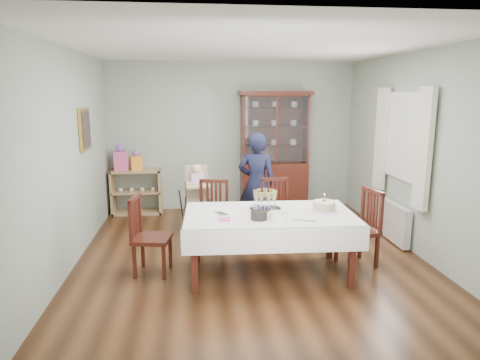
{
  "coord_description": "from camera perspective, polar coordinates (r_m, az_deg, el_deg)",
  "views": [
    {
      "loc": [
        -0.73,
        -5.37,
        2.15
      ],
      "look_at": [
        -0.11,
        0.2,
        1.0
      ],
      "focal_mm": 32.0,
      "sensor_mm": 36.0,
      "label": 1
    }
  ],
  "objects": [
    {
      "name": "floor",
      "position": [
        5.83,
        1.3,
        -10.06
      ],
      "size": [
        5.0,
        5.0,
        0.0
      ],
      "primitive_type": "plane",
      "color": "#593319",
      "rests_on": "ground"
    },
    {
      "name": "room_shell",
      "position": [
        5.96,
        0.69,
        7.3
      ],
      "size": [
        5.0,
        5.0,
        5.0
      ],
      "color": "#9EAA99",
      "rests_on": "floor"
    },
    {
      "name": "dining_table",
      "position": [
        5.17,
        3.87,
        -8.41
      ],
      "size": [
        2.05,
        1.23,
        0.76
      ],
      "rotation": [
        0.0,
        0.0,
        -0.04
      ],
      "color": "#471811",
      "rests_on": "floor"
    },
    {
      "name": "china_cabinet",
      "position": [
        7.84,
        4.59,
        4.02
      ],
      "size": [
        1.3,
        0.48,
        2.18
      ],
      "color": "#471811",
      "rests_on": "floor"
    },
    {
      "name": "sideboard",
      "position": [
        7.91,
        -13.61,
        -1.52
      ],
      "size": [
        0.9,
        0.38,
        0.8
      ],
      "color": "tan",
      "rests_on": "floor"
    },
    {
      "name": "picture_frame",
      "position": [
        6.37,
        -20.01,
        6.39
      ],
      "size": [
        0.04,
        0.48,
        0.58
      ],
      "primitive_type": "cube",
      "color": "gold",
      "rests_on": "room_shell"
    },
    {
      "name": "window",
      "position": [
        6.42,
        21.13,
        5.45
      ],
      "size": [
        0.04,
        1.02,
        1.22
      ],
      "primitive_type": "cube",
      "color": "white",
      "rests_on": "room_shell"
    },
    {
      "name": "curtain_left",
      "position": [
        5.86,
        23.3,
        3.78
      ],
      "size": [
        0.07,
        0.3,
        1.55
      ],
      "primitive_type": "cube",
      "color": "silver",
      "rests_on": "room_shell"
    },
    {
      "name": "curtain_right",
      "position": [
        6.96,
        18.3,
        5.23
      ],
      "size": [
        0.07,
        0.3,
        1.55
      ],
      "primitive_type": "cube",
      "color": "silver",
      "rests_on": "room_shell"
    },
    {
      "name": "radiator",
      "position": [
        6.63,
        19.88,
        -5.34
      ],
      "size": [
        0.1,
        0.8,
        0.55
      ],
      "primitive_type": "cube",
      "color": "white",
      "rests_on": "floor"
    },
    {
      "name": "chair_far_left",
      "position": [
        6.0,
        -3.75,
        -6.56
      ],
      "size": [
        0.51,
        0.51,
        0.95
      ],
      "rotation": [
        0.0,
        0.0,
        -0.23
      ],
      "color": "#471811",
      "rests_on": "floor"
    },
    {
      "name": "chair_far_right",
      "position": [
        6.2,
        4.95,
        -6.02
      ],
      "size": [
        0.44,
        0.44,
        0.94
      ],
      "rotation": [
        0.0,
        0.0,
        0.05
      ],
      "color": "#471811",
      "rests_on": "floor"
    },
    {
      "name": "chair_end_left",
      "position": [
        5.32,
        -11.77,
        -9.21
      ],
      "size": [
        0.49,
        0.49,
        0.95
      ],
      "rotation": [
        0.0,
        0.0,
        1.4
      ],
      "color": "#471811",
      "rests_on": "floor"
    },
    {
      "name": "chair_end_right",
      "position": [
        5.66,
        15.45,
        -8.08
      ],
      "size": [
        0.52,
        0.52,
        0.97
      ],
      "rotation": [
        0.0,
        0.0,
        -1.35
      ],
      "color": "#471811",
      "rests_on": "floor"
    },
    {
      "name": "woman",
      "position": [
        6.51,
        2.25,
        -0.54
      ],
      "size": [
        0.65,
        0.52,
        1.57
      ],
      "primitive_type": "imported",
      "rotation": [
        0.0,
        0.0,
        2.87
      ],
      "color": "black",
      "rests_on": "floor"
    },
    {
      "name": "high_chair",
      "position": [
        6.69,
        -5.67,
        -3.47
      ],
      "size": [
        0.53,
        0.53,
        1.08
      ],
      "rotation": [
        0.0,
        0.0,
        0.1
      ],
      "color": "black",
      "rests_on": "floor"
    },
    {
      "name": "champagne_tray",
      "position": [
        5.17,
        3.35,
        -3.15
      ],
      "size": [
        0.39,
        0.39,
        0.24
      ],
      "color": "silver",
      "rests_on": "dining_table"
    },
    {
      "name": "birthday_cake",
      "position": [
        5.22,
        11.14,
        -3.45
      ],
      "size": [
        0.31,
        0.31,
        0.21
      ],
      "color": "white",
      "rests_on": "dining_table"
    },
    {
      "name": "plate_stack_dark",
      "position": [
        4.79,
        2.53,
        -4.73
      ],
      "size": [
        0.23,
        0.23,
        0.09
      ],
      "primitive_type": "cylinder",
      "rotation": [
        0.0,
        0.0,
        -0.26
      ],
      "color": "black",
      "rests_on": "dining_table"
    },
    {
      "name": "plate_stack_white",
      "position": [
        4.78,
        5.13,
        -4.81
      ],
      "size": [
        0.24,
        0.24,
        0.09
      ],
      "primitive_type": "cylinder",
      "rotation": [
        0.0,
        0.0,
        -0.18
      ],
      "color": "white",
      "rests_on": "dining_table"
    },
    {
      "name": "napkin_stack",
      "position": [
        4.77,
        -2.07,
        -5.26
      ],
      "size": [
        0.14,
        0.14,
        0.02
      ],
      "primitive_type": "cube",
      "rotation": [
        0.0,
        0.0,
        -0.09
      ],
      "color": "#DC518C",
      "rests_on": "dining_table"
    },
    {
      "name": "cutlery",
      "position": [
        5.01,
        -2.98,
        -4.48
      ],
      "size": [
        0.18,
        0.21,
        0.01
      ],
      "primitive_type": null,
      "rotation": [
        0.0,
        0.0,
        0.48
      ],
      "color": "silver",
      "rests_on": "dining_table"
    },
    {
      "name": "cake_knife",
      "position": [
        4.79,
        8.64,
        -5.36
      ],
      "size": [
        0.25,
        0.13,
        0.01
      ],
      "primitive_type": "cube",
      "rotation": [
        0.0,
        0.0,
        -0.44
      ],
      "color": "silver",
      "rests_on": "dining_table"
    },
    {
      "name": "gift_bag_pink",
      "position": [
        7.82,
        -15.61,
        2.73
      ],
      "size": [
        0.27,
        0.19,
        0.46
      ],
      "color": "#DC518C",
      "rests_on": "sideboard"
    },
    {
      "name": "gift_bag_orange",
      "position": [
        7.79,
        -13.67,
        2.46
      ],
      "size": [
        0.22,
        0.18,
        0.36
      ],
      "color": "orange",
      "rests_on": "sideboard"
    }
  ]
}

